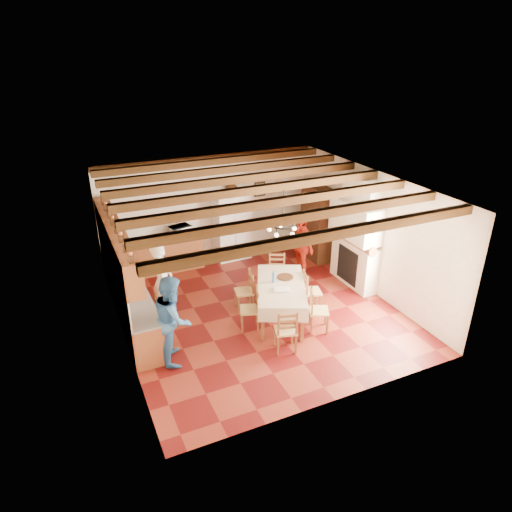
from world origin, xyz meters
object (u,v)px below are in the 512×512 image
(chair_end_far, at_px, (277,273))
(person_woman_red, at_px, (300,246))
(chair_left_near, at_px, (250,309))
(chair_right_far, at_px, (312,291))
(chair_left_far, at_px, (244,291))
(microwave, at_px, (180,231))
(person_woman_blue, at_px, (173,319))
(chair_end_near, at_px, (286,330))
(refrigerator, at_px, (230,225))
(hutch, at_px, (316,223))
(person_man, at_px, (162,281))
(dining_table, at_px, (281,288))
(chair_right_near, at_px, (319,310))

(chair_end_far, relative_size, person_woman_red, 0.56)
(chair_left_near, bearing_deg, chair_right_far, 114.45)
(chair_left_far, distance_m, microwave, 2.90)
(chair_end_far, bearing_deg, person_woman_blue, -127.14)
(chair_left_near, bearing_deg, chair_end_near, 38.49)
(chair_left_far, xyz_separation_m, chair_right_far, (1.43, -0.64, 0.00))
(chair_end_far, relative_size, person_woman_blue, 0.54)
(refrigerator, relative_size, hutch, 0.92)
(chair_end_far, bearing_deg, chair_end_near, -87.76)
(chair_end_far, height_order, person_man, person_man)
(hutch, relative_size, chair_right_far, 2.20)
(person_man, xyz_separation_m, microwave, (1.07, 2.34, 0.13))
(hutch, relative_size, dining_table, 0.95)
(dining_table, distance_m, chair_end_far, 1.33)
(chair_left_far, xyz_separation_m, chair_right_near, (1.13, -1.43, 0.00))
(dining_table, relative_size, chair_right_near, 2.30)
(refrigerator, xyz_separation_m, person_man, (-2.56, -2.45, -0.04))
(chair_right_far, bearing_deg, hutch, -16.99)
(chair_end_near, bearing_deg, person_woman_red, -107.60)
(chair_end_near, height_order, microwave, microwave)
(chair_right_near, xyz_separation_m, person_woman_red, (0.88, 2.40, 0.38))
(chair_right_near, relative_size, person_woman_blue, 0.54)
(chair_left_far, bearing_deg, chair_right_near, 49.50)
(person_woman_red, bearing_deg, dining_table, -45.90)
(refrigerator, bearing_deg, person_woman_blue, -127.17)
(person_woman_red, bearing_deg, chair_right_far, -25.49)
(chair_end_near, relative_size, person_woman_red, 0.56)
(hutch, relative_size, microwave, 3.77)
(dining_table, relative_size, chair_end_far, 2.30)
(hutch, bearing_deg, person_woman_blue, -148.17)
(person_man, bearing_deg, hutch, -61.79)
(refrigerator, height_order, person_woman_blue, refrigerator)
(refrigerator, bearing_deg, chair_left_near, -108.06)
(chair_left_far, bearing_deg, chair_left_near, -3.50)
(refrigerator, bearing_deg, microwave, -178.37)
(chair_left_near, bearing_deg, dining_table, 114.85)
(chair_right_near, bearing_deg, chair_end_near, 135.91)
(dining_table, xyz_separation_m, chair_left_far, (-0.59, 0.70, -0.30))
(chair_right_near, bearing_deg, chair_left_far, 64.68)
(refrigerator, xyz_separation_m, hutch, (2.20, -1.05, 0.09))
(chair_right_near, xyz_separation_m, chair_end_near, (-0.99, -0.35, 0.00))
(chair_end_near, xyz_separation_m, person_woman_red, (1.88, 2.75, 0.38))
(chair_right_far, height_order, person_man, person_man)
(hutch, distance_m, microwave, 3.81)
(refrigerator, relative_size, chair_right_far, 2.02)
(chair_left_near, xyz_separation_m, person_man, (-1.56, 1.19, 0.45))
(chair_end_near, relative_size, person_woman_blue, 0.54)
(chair_right_far, distance_m, person_woman_blue, 3.42)
(chair_left_near, bearing_deg, refrigerator, -175.46)
(chair_right_near, height_order, person_woman_red, person_woman_red)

